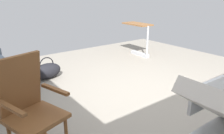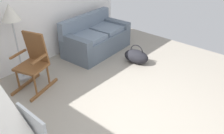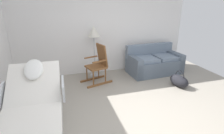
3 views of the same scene
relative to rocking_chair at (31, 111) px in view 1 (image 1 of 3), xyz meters
The scene contains 4 objects.
ground_plane 1.95m from the rocking_chair, 79.86° to the right, with size 6.57×6.57×0.00m, color gray.
rocking_chair is the anchor object (origin of this frame).
overbed_table 4.07m from the rocking_chair, 58.49° to the right, with size 0.84×0.41×0.84m.
duffel_bag 2.17m from the rocking_chair, 24.12° to the right, with size 0.40×0.60×0.43m.
Camera 1 is at (-2.27, 2.33, 1.58)m, focal length 34.44 mm.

